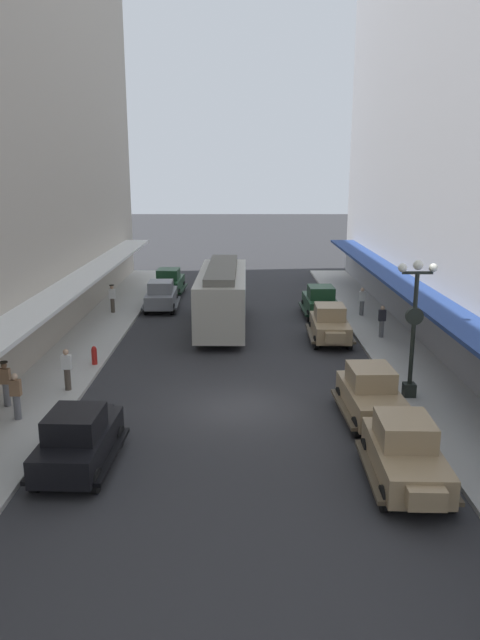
% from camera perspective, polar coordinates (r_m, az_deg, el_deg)
% --- Properties ---
extents(ground_plane, '(200.00, 200.00, 0.00)m').
position_cam_1_polar(ground_plane, '(22.12, -0.02, -8.32)').
color(ground_plane, '#2D2D30').
extents(sidewalk_left, '(3.00, 60.00, 0.15)m').
position_cam_1_polar(sidewalk_left, '(23.34, -18.94, -7.69)').
color(sidewalk_left, '#B7B5AD').
rests_on(sidewalk_left, ground).
extents(sidewalk_right, '(3.00, 60.00, 0.15)m').
position_cam_1_polar(sidewalk_right, '(23.32, 18.92, -7.71)').
color(sidewalk_right, '#B7B5AD').
rests_on(sidewalk_right, ground).
extents(parked_car_0, '(2.27, 4.31, 1.84)m').
position_cam_1_polar(parked_car_0, '(21.29, 12.45, -6.85)').
color(parked_car_0, '#997F5B').
rests_on(parked_car_0, ground).
extents(parked_car_1, '(2.24, 4.30, 1.84)m').
position_cam_1_polar(parked_car_1, '(37.40, -7.42, 2.39)').
color(parked_car_1, slate).
rests_on(parked_car_1, ground).
extents(parked_car_2, '(2.24, 4.29, 1.84)m').
position_cam_1_polar(parked_car_2, '(30.48, 8.60, -0.31)').
color(parked_car_2, '#997F5B').
rests_on(parked_car_2, ground).
extents(parked_car_3, '(2.19, 4.28, 1.84)m').
position_cam_1_polar(parked_car_3, '(35.77, 7.69, 1.85)').
color(parked_car_3, '#193D23').
rests_on(parked_car_3, ground).
extents(parked_car_4, '(2.25, 4.30, 1.84)m').
position_cam_1_polar(parked_car_4, '(41.99, -6.69, 3.69)').
color(parked_car_4, '#193D23').
rests_on(parked_car_4, ground).
extents(parked_car_5, '(2.27, 4.31, 1.84)m').
position_cam_1_polar(parked_car_5, '(18.16, -15.02, -10.77)').
color(parked_car_5, black).
rests_on(parked_car_5, ground).
extents(parked_car_6, '(2.24, 4.29, 1.84)m').
position_cam_1_polar(parked_car_6, '(17.36, 15.49, -11.99)').
color(parked_car_6, '#997F5B').
rests_on(parked_car_6, ground).
extents(streetcar, '(2.61, 9.62, 3.46)m').
position_cam_1_polar(streetcar, '(32.50, -1.62, 2.47)').
color(streetcar, '#ADA899').
rests_on(streetcar, ground).
extents(lamp_post_with_clock, '(1.42, 0.44, 5.16)m').
position_cam_1_polar(lamp_post_with_clock, '(22.83, 16.26, -0.29)').
color(lamp_post_with_clock, black).
rests_on(lamp_post_with_clock, sidewalk_right).
extents(fire_hydrant, '(0.24, 0.24, 0.82)m').
position_cam_1_polar(fire_hydrant, '(27.03, -13.61, -3.26)').
color(fire_hydrant, '#B21E19').
rests_on(fire_hydrant, sidewalk_left).
extents(pedestrian_0, '(0.36, 0.24, 1.64)m').
position_cam_1_polar(pedestrian_0, '(21.85, -20.43, -6.75)').
color(pedestrian_0, slate).
rests_on(pedestrian_0, sidewalk_left).
extents(pedestrian_1, '(0.36, 0.28, 1.67)m').
position_cam_1_polar(pedestrian_1, '(23.16, -21.31, -5.60)').
color(pedestrian_1, slate).
rests_on(pedestrian_1, sidewalk_left).
extents(pedestrian_2, '(0.36, 0.24, 1.64)m').
position_cam_1_polar(pedestrian_2, '(24.06, -16.06, -4.51)').
color(pedestrian_2, '#4C4238').
rests_on(pedestrian_2, sidewalk_left).
extents(pedestrian_3, '(0.36, 0.28, 1.67)m').
position_cam_1_polar(pedestrian_3, '(36.56, -11.97, 2.04)').
color(pedestrian_3, '#4C4238').
rests_on(pedestrian_3, sidewalk_left).
extents(pedestrian_4, '(0.36, 0.24, 1.64)m').
position_cam_1_polar(pedestrian_4, '(31.25, 13.40, -0.10)').
color(pedestrian_4, slate).
rests_on(pedestrian_4, sidewalk_right).
extents(pedestrian_5, '(0.36, 0.24, 1.64)m').
position_cam_1_polar(pedestrian_5, '(35.79, 11.58, 1.77)').
color(pedestrian_5, slate).
rests_on(pedestrian_5, sidewalk_right).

